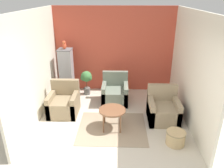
# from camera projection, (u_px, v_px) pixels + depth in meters

# --- Properties ---
(ground_plane) EXTENTS (20.00, 20.00, 0.00)m
(ground_plane) POSITION_uv_depth(u_px,v_px,m) (109.00, 167.00, 4.21)
(ground_plane) COLOR beige
(ground_plane) RESTS_ON ground
(wall_back_accent) EXTENTS (3.94, 0.06, 2.75)m
(wall_back_accent) POSITION_uv_depth(u_px,v_px,m) (114.00, 50.00, 7.12)
(wall_back_accent) COLOR #C64C38
(wall_back_accent) RESTS_ON ground_plane
(wall_left) EXTENTS (0.06, 3.70, 2.75)m
(wall_left) POSITION_uv_depth(u_px,v_px,m) (34.00, 68.00, 5.45)
(wall_left) COLOR silver
(wall_left) RESTS_ON ground_plane
(wall_right) EXTENTS (0.06, 3.70, 2.75)m
(wall_right) POSITION_uv_depth(u_px,v_px,m) (191.00, 70.00, 5.32)
(wall_right) COLOR silver
(wall_right) RESTS_ON ground_plane
(area_rug) EXTENTS (1.66, 1.45, 0.01)m
(area_rug) POSITION_uv_depth(u_px,v_px,m) (112.00, 128.00, 5.42)
(area_rug) COLOR gray
(area_rug) RESTS_ON ground_plane
(coffee_table) EXTENTS (0.64, 0.64, 0.53)m
(coffee_table) POSITION_uv_depth(u_px,v_px,m) (112.00, 111.00, 5.24)
(coffee_table) COLOR brown
(coffee_table) RESTS_ON ground_plane
(armchair_left) EXTENTS (0.77, 0.81, 0.89)m
(armchair_left) POSITION_uv_depth(u_px,v_px,m) (64.00, 104.00, 6.00)
(armchair_left) COLOR #8E7A5B
(armchair_left) RESTS_ON ground_plane
(armchair_right) EXTENTS (0.77, 0.81, 0.89)m
(armchair_right) POSITION_uv_depth(u_px,v_px,m) (163.00, 110.00, 5.67)
(armchair_right) COLOR #9E896B
(armchair_right) RESTS_ON ground_plane
(armchair_middle) EXTENTS (0.77, 0.81, 0.89)m
(armchair_middle) POSITION_uv_depth(u_px,v_px,m) (115.00, 93.00, 6.63)
(armchair_middle) COLOR slate
(armchair_middle) RESTS_ON ground_plane
(birdcage) EXTENTS (0.53, 0.53, 1.53)m
(birdcage) POSITION_uv_depth(u_px,v_px,m) (67.00, 74.00, 6.92)
(birdcage) COLOR slate
(birdcage) RESTS_ON ground_plane
(parrot) EXTENTS (0.12, 0.22, 0.26)m
(parrot) POSITION_uv_depth(u_px,v_px,m) (64.00, 45.00, 6.57)
(parrot) COLOR #D14C2D
(parrot) RESTS_ON birdcage
(potted_plant) EXTENTS (0.38, 0.35, 0.80)m
(potted_plant) POSITION_uv_depth(u_px,v_px,m) (86.00, 79.00, 7.04)
(potted_plant) COLOR #66605B
(potted_plant) RESTS_ON ground_plane
(wicker_basket) EXTENTS (0.43, 0.43, 0.32)m
(wicker_basket) POSITION_uv_depth(u_px,v_px,m) (176.00, 137.00, 4.79)
(wicker_basket) COLOR tan
(wicker_basket) RESTS_ON ground_plane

